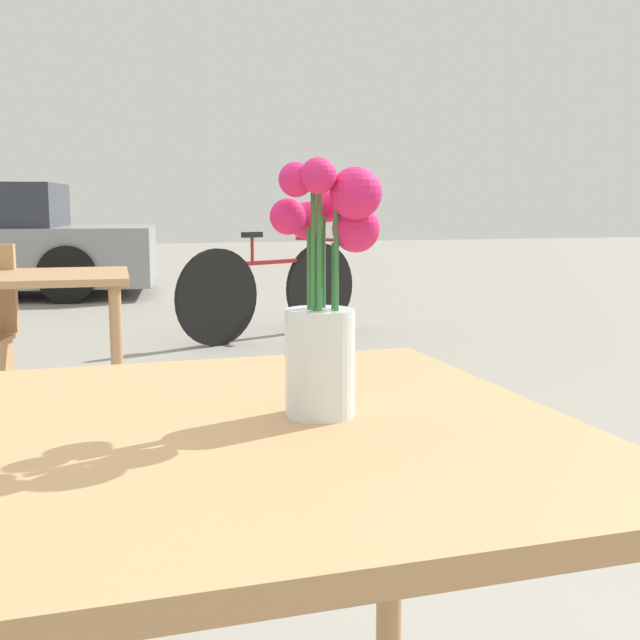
{
  "coord_description": "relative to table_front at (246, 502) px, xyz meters",
  "views": [
    {
      "loc": [
        -0.18,
        -0.99,
        1.03
      ],
      "look_at": [
        0.1,
        0.01,
        0.88
      ],
      "focal_mm": 45.0,
      "sensor_mm": 36.0,
      "label": 1
    }
  ],
  "objects": [
    {
      "name": "table_back",
      "position": [
        -0.39,
        2.6,
        -0.05
      ],
      "size": [
        0.73,
        0.68,
        0.73
      ],
      "color": "tan",
      "rests_on": "ground_plane"
    },
    {
      "name": "table_front",
      "position": [
        0.0,
        0.0,
        0.0
      ],
      "size": [
        0.86,
        0.9,
        0.75
      ],
      "color": "tan",
      "rests_on": "ground_plane"
    },
    {
      "name": "bicycle",
      "position": [
        1.13,
        4.99,
        -0.27
      ],
      "size": [
        1.56,
        0.84,
        0.82
      ],
      "color": "black",
      "rests_on": "ground_plane"
    },
    {
      "name": "flower_vase",
      "position": [
        0.11,
        0.01,
        0.25
      ],
      "size": [
        0.14,
        0.14,
        0.34
      ],
      "color": "silver",
      "rests_on": "table_front"
    }
  ]
}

